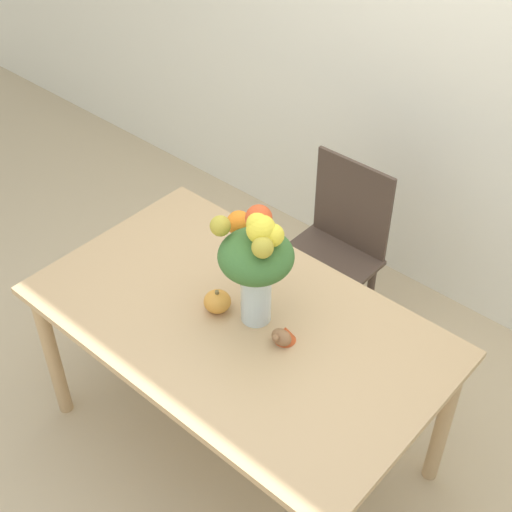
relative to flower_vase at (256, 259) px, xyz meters
name	(u,v)px	position (x,y,z in m)	size (l,w,h in m)	color
ground_plane	(240,439)	(-0.04, -0.05, -1.01)	(12.00, 12.00, 0.00)	tan
wall_back	(461,36)	(-0.04, 1.35, 0.34)	(8.00, 0.06, 2.70)	silver
dining_table	(238,335)	(-0.04, -0.05, -0.36)	(1.51, 0.90, 0.74)	tan
flower_vase	(256,259)	(0.00, 0.00, 0.00)	(0.31, 0.26, 0.48)	silver
pumpkin	(217,301)	(-0.13, -0.06, -0.23)	(0.10, 0.10, 0.09)	gold
turkey_figurine	(284,335)	(0.15, -0.03, -0.24)	(0.08, 0.10, 0.06)	#936642
dining_chair_near_window	(332,254)	(-0.18, 0.72, -0.53)	(0.42, 0.42, 0.91)	#47382D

